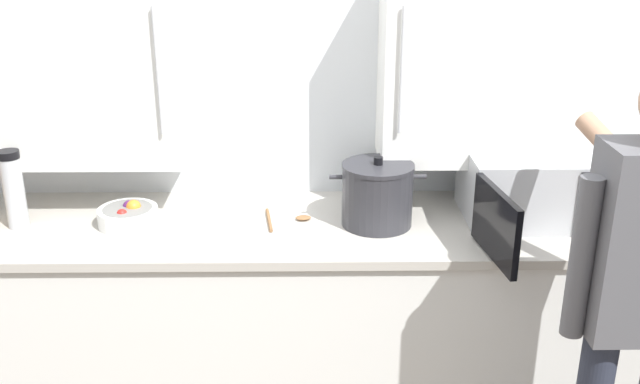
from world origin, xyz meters
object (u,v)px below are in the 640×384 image
stock_pot (377,194)px  thermos_flask (14,189)px  microwave_oven (525,186)px  fruit_bowl (128,215)px  wooden_spoon (287,219)px  person_figure (640,294)px

stock_pot → thermos_flask: (-1.42, -0.01, 0.03)m
microwave_oven → fruit_bowl: size_ratio=3.34×
fruit_bowl → wooden_spoon: bearing=2.7°
stock_pot → fruit_bowl: size_ratio=1.60×
person_figure → microwave_oven: bearing=98.8°
wooden_spoon → person_figure: 1.34m
microwave_oven → wooden_spoon: 0.97m
stock_pot → thermos_flask: thermos_flask is taller
microwave_oven → thermos_flask: thermos_flask is taller
fruit_bowl → wooden_spoon: size_ratio=1.09×
microwave_oven → stock_pot: stock_pot is taller
thermos_flask → wooden_spoon: bearing=2.3°
microwave_oven → wooden_spoon: bearing=-178.8°
stock_pot → microwave_oven: bearing=5.2°
thermos_flask → person_figure: size_ratio=0.18×
fruit_bowl → stock_pot: bearing=-0.3°
stock_pot → wooden_spoon: 0.38m
stock_pot → wooden_spoon: size_ratio=1.75×
thermos_flask → microwave_oven: bearing=1.8°
wooden_spoon → fruit_bowl: bearing=-177.3°
thermos_flask → fruit_bowl: 0.45m
stock_pot → wooden_spoon: (-0.36, 0.03, -0.12)m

